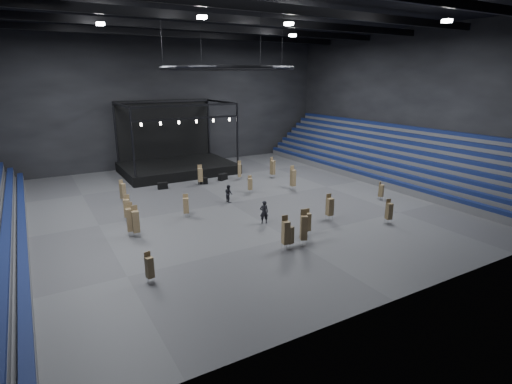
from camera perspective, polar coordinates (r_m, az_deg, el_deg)
floor at (r=40.26m, az=-3.77°, el=-1.60°), size 50.00×50.00×0.00m
ceiling at (r=38.77m, az=-4.31°, el=24.63°), size 50.00×42.00×0.20m
wall_back at (r=58.04m, az=-13.42°, el=12.52°), size 50.00×0.20×18.00m
wall_front at (r=21.80m, az=21.26°, el=6.46°), size 50.00×0.20×18.00m
wall_right at (r=54.29m, az=20.94°, el=11.69°), size 0.20×42.00×18.00m
bleachers_right at (r=53.66m, az=18.76°, el=3.98°), size 7.20×40.00×6.40m
stage at (r=54.50m, az=-11.43°, el=4.40°), size 14.00×10.00×9.20m
truss_ring at (r=38.35m, az=-4.14°, el=17.23°), size 12.30×12.30×5.15m
roof_girders at (r=38.66m, az=-4.28°, el=23.46°), size 49.00×30.35×0.70m
floodlights at (r=35.07m, az=-1.15°, el=23.27°), size 28.60×16.60×0.25m
flight_case_left at (r=46.40m, az=-13.20°, el=0.88°), size 1.18×0.71×0.74m
flight_case_mid at (r=47.71m, az=-7.61°, el=1.58°), size 1.20×0.80×0.74m
flight_case_right at (r=49.30m, az=-4.77°, el=2.18°), size 1.33×1.02×0.80m
chair_stack_0 at (r=29.40m, az=4.27°, el=-5.72°), size 0.56×0.56×2.57m
chair_stack_1 at (r=33.14m, az=-17.55°, el=-3.70°), size 0.64×0.64×2.78m
chair_stack_2 at (r=50.15m, az=2.39°, el=3.56°), size 0.61×0.61×2.58m
chair_stack_3 at (r=25.68m, az=-14.98°, el=-10.29°), size 0.50×0.50×2.02m
chair_stack_4 at (r=30.26m, az=6.84°, el=-4.99°), size 0.65×0.65×2.76m
chair_stack_5 at (r=47.04m, az=-7.97°, el=2.49°), size 0.64×0.64×2.39m
chair_stack_6 at (r=42.92m, az=17.44°, el=0.23°), size 0.59×0.59×1.91m
chair_stack_7 at (r=32.82m, az=-16.82°, el=-3.98°), size 0.57×0.57×2.59m
chair_stack_8 at (r=49.16m, az=-2.37°, el=3.14°), size 0.54×0.54×2.36m
chair_stack_9 at (r=44.83m, az=5.30°, el=2.08°), size 0.53×0.53×2.75m
chair_stack_10 at (r=36.46m, az=-9.98°, el=-1.85°), size 0.63×0.63×2.14m
chair_stack_11 at (r=35.79m, az=10.49°, el=-2.02°), size 0.56×0.56×2.37m
chair_stack_12 at (r=42.38m, az=-18.50°, el=0.18°), size 0.61×0.61×2.32m
chair_stack_13 at (r=43.43m, az=-0.86°, el=1.20°), size 0.57×0.57×1.95m
chair_stack_14 at (r=36.28m, az=18.47°, el=-2.55°), size 0.54×0.54×2.16m
chair_stack_15 at (r=32.12m, az=7.33°, el=-4.18°), size 0.60×0.60×2.20m
chair_stack_16 at (r=29.70m, az=4.88°, el=-6.07°), size 0.54×0.54×1.98m
chair_stack_17 at (r=36.59m, az=-17.94°, el=-2.15°), size 0.66×0.66×2.40m
man_center at (r=34.47m, az=1.16°, el=-2.88°), size 0.87×0.72×2.04m
crew_member at (r=40.36m, az=-3.94°, el=-0.22°), size 0.75×0.92×1.80m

